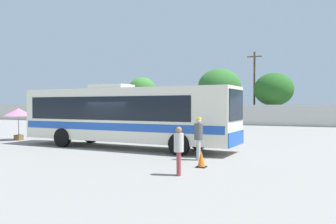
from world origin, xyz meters
name	(u,v)px	position (x,y,z in m)	size (l,w,h in m)	color
ground_plane	(181,134)	(0.00, 10.00, 0.00)	(300.00, 300.00, 0.00)	gray
perimeter_wall	(226,115)	(0.00, 24.77, 1.19)	(80.00, 0.30, 2.38)	beige
coach_bus_cream_blue	(123,114)	(0.29, 0.61, 1.86)	(12.48, 3.24, 3.48)	silver
attendant_by_bus_door	(198,136)	(5.44, -1.81, 1.04)	(0.48, 0.48, 1.82)	#B7B2A8
passenger_waiting_on_apron	(179,148)	(5.86, -5.12, 0.92)	(0.43, 0.43, 1.63)	#99383D
vendor_umbrella_near_gate_pink	(18,113)	(-8.23, 1.34, 1.80)	(1.84, 1.84, 2.13)	gray
parked_car_leftmost_black	(111,118)	(-13.43, 20.52, 0.77)	(4.37, 2.03, 1.44)	black
parked_car_second_white	(156,118)	(-7.47, 20.98, 0.76)	(4.18, 2.24, 1.42)	silver
utility_pole_near	(254,86)	(2.75, 28.04, 4.67)	(1.80, 0.24, 8.97)	#4C3823
roadside_tree_left	(142,89)	(-12.99, 27.97, 4.67)	(3.77, 3.77, 6.29)	brown
roadside_tree_midleft	(219,87)	(-2.34, 30.32, 4.79)	(5.88, 5.88, 7.30)	brown
roadside_tree_midright	(274,89)	(5.18, 27.11, 4.20)	(4.65, 4.65, 6.19)	brown
traffic_cone_on_apron	(201,159)	(6.08, -3.40, 0.31)	(0.36, 0.36, 0.64)	black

